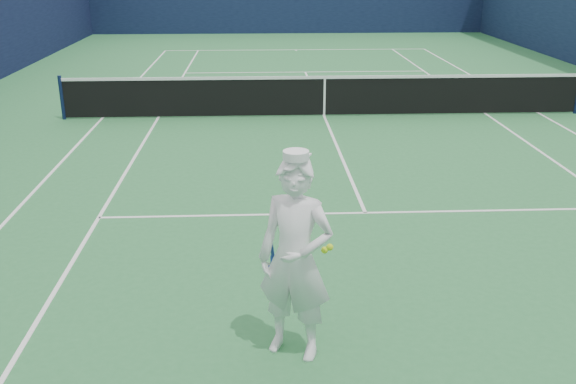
# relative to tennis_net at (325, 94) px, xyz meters

# --- Properties ---
(ground) EXTENTS (80.00, 80.00, 0.00)m
(ground) POSITION_rel_tennis_net_xyz_m (0.00, 0.00, -0.55)
(ground) COLOR #2A6F3A
(ground) RESTS_ON ground
(court_markings) EXTENTS (11.03, 23.83, 0.01)m
(court_markings) POSITION_rel_tennis_net_xyz_m (0.00, 0.00, -0.55)
(court_markings) COLOR white
(court_markings) RESTS_ON ground
(windscreen_fence) EXTENTS (20.12, 36.12, 4.00)m
(windscreen_fence) POSITION_rel_tennis_net_xyz_m (0.00, 0.00, 1.45)
(windscreen_fence) COLOR #0E1734
(windscreen_fence) RESTS_ON ground
(tennis_net) EXTENTS (12.88, 0.09, 1.07)m
(tennis_net) POSITION_rel_tennis_net_xyz_m (0.00, 0.00, 0.00)
(tennis_net) COLOR #141E4C
(tennis_net) RESTS_ON ground
(tennis_player) EXTENTS (0.89, 0.78, 2.12)m
(tennis_player) POSITION_rel_tennis_net_xyz_m (-1.31, -10.05, 0.48)
(tennis_player) COLOR white
(tennis_player) RESTS_ON ground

